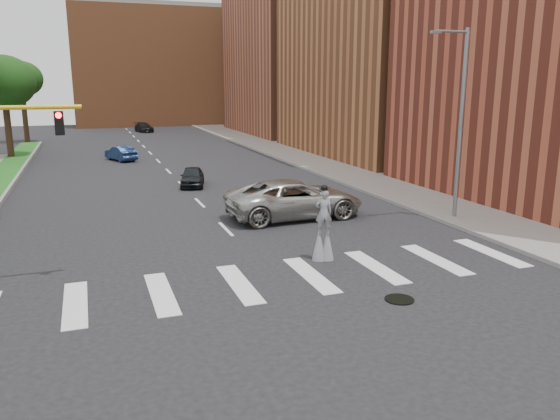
# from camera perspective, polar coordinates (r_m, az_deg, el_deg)

# --- Properties ---
(ground_plane) EXTENTS (160.00, 160.00, 0.00)m
(ground_plane) POSITION_cam_1_polar(r_m,az_deg,el_deg) (17.87, 0.61, -8.30)
(ground_plane) COLOR black
(ground_plane) RESTS_ON ground
(median_curb) EXTENTS (0.20, 60.00, 0.28)m
(median_curb) POSITION_cam_1_polar(r_m,az_deg,el_deg) (36.48, -26.64, 1.61)
(median_curb) COLOR gray
(median_curb) RESTS_ON ground
(sidewalk_right) EXTENTS (5.00, 90.00, 0.18)m
(sidewalk_right) POSITION_cam_1_polar(r_m,az_deg,el_deg) (44.99, 4.60, 4.81)
(sidewalk_right) COLOR slate
(sidewalk_right) RESTS_ON ground
(manhole) EXTENTS (0.90, 0.90, 0.04)m
(manhole) POSITION_cam_1_polar(r_m,az_deg,el_deg) (17.44, 12.36, -9.11)
(manhole) COLOR black
(manhole) RESTS_ON ground
(building_mid) EXTENTS (16.00, 22.00, 24.00)m
(building_mid) POSITION_cam_1_polar(r_m,az_deg,el_deg) (53.67, 12.35, 18.65)
(building_mid) COLOR #9C5731
(building_mid) RESTS_ON ground
(building_far) EXTENTS (16.00, 22.00, 20.00)m
(building_far) POSITION_cam_1_polar(r_m,az_deg,el_deg) (75.02, 2.25, 15.72)
(building_far) COLOR #9D523A
(building_far) RESTS_ON ground
(building_backdrop) EXTENTS (26.00, 14.00, 18.00)m
(building_backdrop) POSITION_cam_1_polar(r_m,az_deg,el_deg) (94.38, -12.80, 14.26)
(building_backdrop) COLOR #9C5731
(building_backdrop) RESTS_ON ground
(streetlight) EXTENTS (2.05, 0.20, 9.00)m
(streetlight) POSITION_cam_1_polar(r_m,az_deg,el_deg) (27.33, 18.25, 9.03)
(streetlight) COLOR slate
(streetlight) RESTS_ON ground
(stilt_performer) EXTENTS (0.83, 0.58, 2.90)m
(stilt_performer) POSITION_cam_1_polar(r_m,az_deg,el_deg) (20.50, 4.55, -2.18)
(stilt_performer) COLOR #2F1E13
(stilt_performer) RESTS_ON ground
(suv_crossing) EXTENTS (6.93, 3.40, 1.89)m
(suv_crossing) POSITION_cam_1_polar(r_m,az_deg,el_deg) (27.03, 1.56, 1.18)
(suv_crossing) COLOR #A5A39C
(suv_crossing) RESTS_ON ground
(car_near) EXTENTS (2.25, 3.86, 1.23)m
(car_near) POSITION_cam_1_polar(r_m,az_deg,el_deg) (35.97, -9.15, 3.47)
(car_near) COLOR black
(car_near) RESTS_ON ground
(car_mid) EXTENTS (2.67, 4.09, 1.27)m
(car_mid) POSITION_cam_1_polar(r_m,az_deg,el_deg) (49.43, -16.31, 5.71)
(car_mid) COLOR navy
(car_mid) RESTS_ON ground
(car_far) EXTENTS (2.55, 4.60, 1.26)m
(car_far) POSITION_cam_1_polar(r_m,az_deg,el_deg) (78.45, -14.04, 8.38)
(car_far) COLOR black
(car_far) RESTS_ON ground
(tree_6) EXTENTS (5.35, 5.35, 8.95)m
(tree_6) POSITION_cam_1_polar(r_m,az_deg,el_deg) (53.59, -26.96, 11.81)
(tree_6) COLOR #2F1E13
(tree_6) RESTS_ON ground
(tree_7) EXTENTS (4.62, 4.62, 8.99)m
(tree_7) POSITION_cam_1_polar(r_m,az_deg,el_deg) (68.21, -25.44, 12.20)
(tree_7) COLOR #2F1E13
(tree_7) RESTS_ON ground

